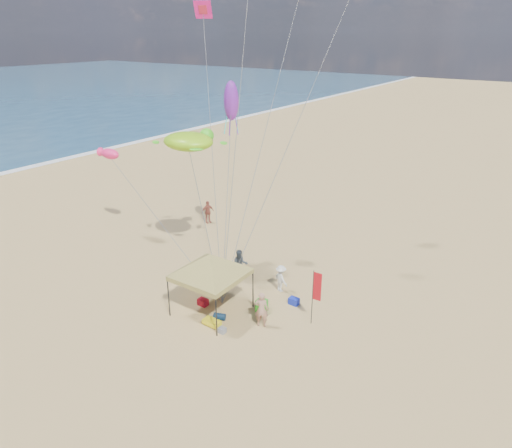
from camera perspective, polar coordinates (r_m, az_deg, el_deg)
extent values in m
plane|color=tan|center=(25.36, -3.99, -10.53)|extent=(280.00, 280.00, 0.00)
cylinder|color=black|center=(26.76, -5.95, -6.10)|extent=(0.06, 0.06, 2.09)
cylinder|color=black|center=(25.10, -0.37, -8.05)|extent=(0.06, 0.06, 2.09)
cylinder|color=black|center=(24.78, -10.60, -8.91)|extent=(0.06, 0.06, 2.09)
cylinder|color=black|center=(22.98, -4.86, -11.32)|extent=(0.06, 0.06, 2.09)
cube|color=olive|center=(24.26, -5.55, -6.15)|extent=(3.30, 3.30, 0.25)
pyramid|color=olive|center=(23.72, -5.66, -3.67)|extent=(6.33, 6.33, 1.04)
cylinder|color=black|center=(23.69, 6.90, -8.91)|extent=(0.04, 0.04, 3.04)
cube|color=#B50E18|center=(23.26, 7.48, -7.59)|extent=(0.45, 0.04, 1.52)
cube|color=#A80D1B|center=(25.83, -6.49, -9.46)|extent=(0.54, 0.38, 0.38)
cube|color=#1525AC|center=(25.84, 4.65, -9.37)|extent=(0.54, 0.38, 0.38)
cylinder|color=#0E253F|center=(24.61, -4.47, -11.19)|extent=(0.69, 0.54, 0.36)
cylinder|color=red|center=(28.50, -3.51, -6.08)|extent=(0.54, 0.69, 0.36)
cube|color=#27961B|center=(25.08, 0.69, -9.93)|extent=(0.50, 0.50, 0.70)
cube|color=#E1F41B|center=(27.68, -7.12, -6.75)|extent=(0.50, 0.50, 0.70)
cube|color=gray|center=(23.68, -4.15, -12.80)|extent=(0.34, 0.30, 0.28)
cube|color=yellow|center=(24.18, -5.42, -11.84)|extent=(0.90, 0.50, 0.24)
imported|color=#AC7A62|center=(23.66, 0.67, -10.39)|extent=(0.82, 0.71, 1.91)
imported|color=#333D46|center=(27.81, -1.95, -5.01)|extent=(1.17, 1.17, 1.91)
imported|color=silver|center=(26.70, 3.06, -6.66)|extent=(1.19, 0.95, 1.61)
imported|color=#9D4C3C|center=(36.13, -5.92, 1.48)|extent=(0.78, 1.14, 1.79)
ellipsoid|color=#85C913|center=(27.07, -8.28, 9.95)|extent=(3.71, 3.33, 1.03)
ellipsoid|color=#FF256A|center=(33.27, -17.40, 8.18)|extent=(1.63, 0.89, 0.70)
ellipsoid|color=purple|center=(27.98, -3.04, 14.78)|extent=(0.97, 0.97, 2.28)
cube|color=#F3178B|center=(36.76, -6.49, 24.56)|extent=(1.38, 1.05, 1.16)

